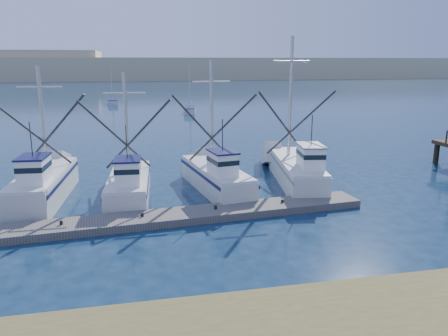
% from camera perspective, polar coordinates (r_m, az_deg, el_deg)
% --- Properties ---
extents(ground, '(500.00, 500.00, 0.00)m').
position_cam_1_polar(ground, '(19.39, 8.40, -11.80)').
color(ground, '#0B1C32').
rests_on(ground, ground).
extents(floating_dock, '(31.11, 4.79, 0.41)m').
position_cam_1_polar(floating_dock, '(23.37, -17.98, -7.25)').
color(floating_dock, '#605A56').
rests_on(floating_dock, ground).
extents(dune_ridge, '(360.00, 60.00, 10.00)m').
position_cam_1_polar(dune_ridge, '(226.45, -10.67, 12.68)').
color(dune_ridge, tan).
rests_on(dune_ridge, ground).
extents(trawler_fleet, '(31.13, 9.56, 10.02)m').
position_cam_1_polar(trawler_fleet, '(28.12, -16.03, -1.94)').
color(trawler_fleet, silver).
rests_on(trawler_fleet, ground).
extents(sailboat_near, '(2.77, 6.07, 8.10)m').
position_cam_1_polar(sailboat_near, '(73.41, -4.45, 7.59)').
color(sailboat_near, silver).
rests_on(sailboat_near, ground).
extents(sailboat_far, '(2.21, 4.96, 8.10)m').
position_cam_1_polar(sailboat_far, '(90.57, -14.36, 8.37)').
color(sailboat_far, silver).
rests_on(sailboat_far, ground).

